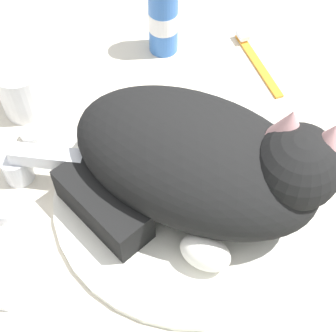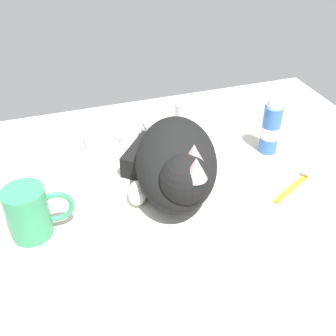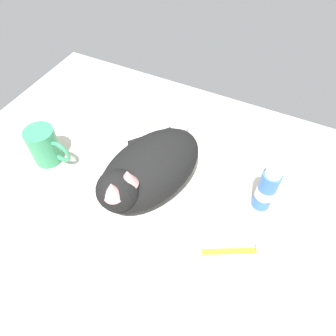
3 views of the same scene
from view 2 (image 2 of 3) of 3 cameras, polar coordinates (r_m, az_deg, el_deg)
The scene contains 10 objects.
ground_plane at distance 86.10cm, azimuth 1.08°, elevation -3.77°, with size 110.00×82.50×3.00cm, color beige.
sink_basin at distance 84.82cm, azimuth 1.09°, elevation -2.73°, with size 32.64×32.64×1.02cm, color white.
faucet at distance 99.16cm, azimuth -2.67°, elevation 5.06°, with size 14.09×10.44×5.81cm.
cat at distance 79.53cm, azimuth 1.04°, elevation 0.73°, with size 23.69×31.60×15.61cm.
coffee_mug at distance 76.39cm, azimuth -18.70°, elevation -5.89°, with size 11.92×7.43×9.99cm.
rinse_cup at distance 104.63cm, azimuth 2.60°, elevation 7.47°, with size 6.23×6.23×7.03cm.
soap_dish at distance 98.70cm, azimuth -9.55°, elevation 3.05°, with size 9.00×6.40×1.20cm, color white.
soap_bar at distance 97.72cm, azimuth -9.66°, elevation 3.95°, with size 6.37×4.86×2.48cm, color white.
toothpaste_bottle at distance 96.37cm, azimuth 14.18°, elevation 5.46°, with size 4.32×4.32×13.38cm.
toothbrush at distance 89.81cm, azimuth 17.41°, elevation -2.13°, with size 12.74×7.49×1.60cm.
Camera 2 is at (-22.20, -62.00, 53.96)cm, focal length 43.65 mm.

